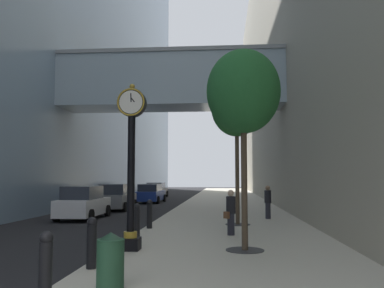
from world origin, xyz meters
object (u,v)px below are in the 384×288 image
pedestrian_by_clock (268,201)px  car_white_far (83,203)px  pedestrian_walking (231,211)px  car_black_trailing (156,190)px  bollard_second (92,241)px  street_tree_near (243,93)px  street_tree_mid_near (237,108)px  bollard_nearest (46,264)px  car_grey_mid (116,198)px  street_clock (131,157)px  trash_bin (110,260)px  car_blue_near (151,194)px  bollard_fourth (137,219)px  bollard_fifth (149,213)px

pedestrian_by_clock → car_white_far: bearing=177.1°
pedestrian_walking → pedestrian_by_clock: bearing=71.6°
pedestrian_walking → car_black_trailing: size_ratio=0.35×
bollard_second → car_white_far: (-4.44, 11.96, 0.09)m
street_tree_near → street_tree_mid_near: bearing=90.0°
bollard_nearest → car_grey_mid: 20.56m
street_tree_mid_near → pedestrian_walking: bearing=-96.2°
bollard_nearest → pedestrian_by_clock: pedestrian_by_clock is taller
street_tree_near → pedestrian_by_clock: (1.60, 8.89, -3.70)m
street_tree_near → street_tree_mid_near: size_ratio=0.90×
street_tree_mid_near → car_grey_mid: size_ratio=1.60×
pedestrian_by_clock → car_grey_mid: 11.33m
street_clock → trash_bin: 4.55m
street_tree_mid_near → car_black_trailing: size_ratio=1.41×
street_tree_mid_near → car_blue_near: bearing=112.5°
street_clock → street_tree_mid_near: size_ratio=0.74×
street_tree_near → street_tree_mid_near: street_tree_mid_near is taller
bollard_fourth → car_white_far: size_ratio=0.27×
trash_bin → pedestrian_by_clock: (4.34, 13.08, 0.34)m
car_white_far → pedestrian_walking: bearing=-39.4°
pedestrian_walking → car_white_far: bearing=140.6°
trash_bin → car_black_trailing: bearing=98.2°
street_clock → street_tree_mid_near: 7.69m
bollard_nearest → street_tree_mid_near: size_ratio=0.18×
car_blue_near → car_white_far: (-1.12, -13.66, 0.05)m
bollard_fifth → trash_bin: size_ratio=1.11×
bollard_nearest → bollard_fourth: (0.00, 7.28, 0.00)m
street_clock → street_tree_near: size_ratio=0.83×
car_blue_near → pedestrian_walking: bearing=-71.7°
car_blue_near → car_white_far: size_ratio=1.04×
bollard_fourth → car_black_trailing: (-4.32, 29.78, 0.03)m
pedestrian_walking → car_grey_mid: (-7.50, 12.09, -0.15)m
car_blue_near → bollard_fifth: bearing=-79.7°
street_clock → bollard_fourth: (-0.35, 2.48, -2.06)m
car_white_far → car_grey_mid: bearing=87.7°
car_blue_near → bollard_nearest: bearing=-83.3°
bollard_second → bollard_fifth: same height
street_tree_mid_near → bollard_fifth: bearing=-156.7°
car_black_trailing → street_tree_mid_near: bearing=-72.8°
pedestrian_walking → car_blue_near: size_ratio=0.36×
bollard_nearest → car_grey_mid: bearing=101.8°
bollard_second → car_white_far: bearing=110.4°
bollard_fifth → street_clock: bearing=-85.9°
bollard_fifth → pedestrian_walking: bearing=-26.9°
pedestrian_by_clock → car_black_trailing: 25.06m
street_tree_mid_near → car_grey_mid: street_tree_mid_near is taller
trash_bin → bollard_nearest: bearing=-138.2°
bollard_fifth → pedestrian_by_clock: (5.24, 4.19, 0.27)m
car_black_trailing → car_grey_mid: bearing=-89.6°
trash_bin → car_black_trailing: car_black_trailing is taller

